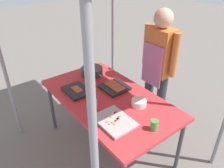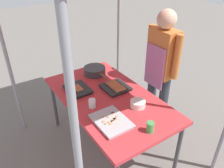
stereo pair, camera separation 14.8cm
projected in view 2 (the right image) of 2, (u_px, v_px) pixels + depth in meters
The scene contains 10 objects.
ground_plane at pixel (109, 145), 2.88m from camera, with size 18.00×18.00×0.00m, color #66605B.
stall_table at pixel (108, 101), 2.52m from camera, with size 1.60×0.90×0.75m.
tray_grilled_sausages at pixel (78, 89), 2.60m from camera, with size 0.33×0.25×0.05m.
tray_meat_skewers at pixel (111, 121), 2.11m from camera, with size 0.38×0.29×0.04m.
tray_pork_links at pixel (115, 87), 2.63m from camera, with size 0.30×0.29×0.05m.
cooking_wok at pixel (95, 70), 2.92m from camera, with size 0.44×0.28×0.10m.
condiment_bowl at pixel (138, 104), 2.33m from camera, with size 0.16×0.16×0.07m, color silver.
drink_cup_near_edge at pixel (92, 103), 2.31m from camera, with size 0.07×0.07×0.09m, color white.
drink_cup_by_wok at pixel (150, 127), 1.99m from camera, with size 0.07×0.07×0.10m, color #3F994C.
vendor_woman at pixel (161, 65), 2.72m from camera, with size 0.52×0.23×1.62m.
Camera 2 is at (1.74, -1.11, 2.15)m, focal length 36.07 mm.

